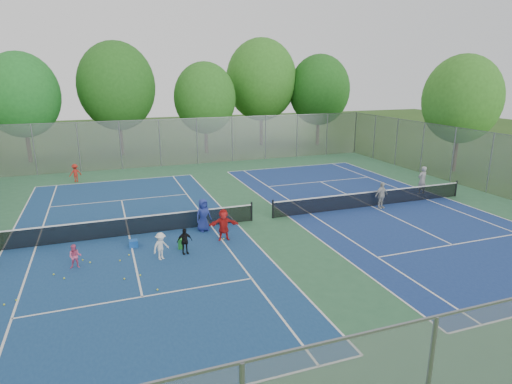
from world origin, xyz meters
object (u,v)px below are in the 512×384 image
ball_crate (133,244)px  instructor (422,180)px  ball_hopper (181,244)px  net_left (128,227)px  net_right (372,199)px

ball_crate → instructor: instructor is taller
instructor → ball_hopper: bearing=8.4°
net_left → ball_hopper: (2.10, -2.52, -0.21)m
net_right → ball_crate: (-13.90, -1.54, -0.29)m
ball_crate → net_left: bearing=93.6°
net_left → net_right: 14.00m
ball_crate → instructor: size_ratio=0.20×
instructor → ball_crate: bearing=4.1°
net_right → ball_crate: bearing=-173.7°
ball_crate → ball_hopper: ball_hopper is taller
net_right → ball_hopper: size_ratio=26.46×
ball_hopper → net_left: bearing=129.8°
net_left → instructor: bearing=3.8°
net_right → ball_hopper: 12.17m
net_left → instructor: (18.69, 1.23, 0.48)m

